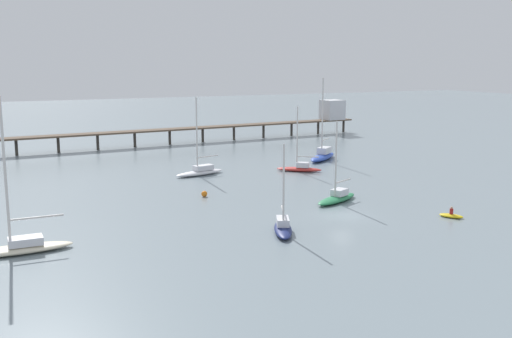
% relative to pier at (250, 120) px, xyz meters
% --- Properties ---
extents(ground_plane, '(400.00, 400.00, 0.00)m').
position_rel_pier_xyz_m(ground_plane, '(-17.08, -59.28, -3.78)').
color(ground_plane, gray).
extents(pier, '(83.32, 8.70, 7.18)m').
position_rel_pier_xyz_m(pier, '(0.00, 0.00, 0.00)').
color(pier, brown).
rests_on(pier, ground_plane).
extents(sailboat_cream, '(8.93, 2.32, 12.89)m').
position_rel_pier_xyz_m(sailboat_cream, '(-47.81, -58.11, -3.08)').
color(sailboat_cream, beige).
rests_on(sailboat_cream, ground_plane).
extents(sailboat_green, '(7.19, 4.79, 9.11)m').
position_rel_pier_xyz_m(sailboat_green, '(-14.13, -53.90, -3.19)').
color(sailboat_green, '#287F4C').
rests_on(sailboat_green, ground_plane).
extents(sailboat_white, '(7.75, 3.62, 10.72)m').
position_rel_pier_xyz_m(sailboat_white, '(-22.46, -32.35, -3.11)').
color(sailboat_white, white).
rests_on(sailboat_white, ground_plane).
extents(sailboat_red, '(6.10, 5.21, 9.25)m').
position_rel_pier_xyz_m(sailboat_red, '(-8.70, -35.83, -3.16)').
color(sailboat_red, red).
rests_on(sailboat_red, ground_plane).
extents(sailboat_blue, '(8.37, 7.42, 12.98)m').
position_rel_pier_xyz_m(sailboat_blue, '(-0.36, -28.55, -2.95)').
color(sailboat_blue, '#2D4CB7').
rests_on(sailboat_blue, ground_plane).
extents(sailboat_navy, '(3.95, 6.15, 8.28)m').
position_rel_pier_xyz_m(sailboat_navy, '(-25.36, -62.12, -3.18)').
color(sailboat_navy, navy).
rests_on(sailboat_navy, ground_plane).
extents(dinghy_yellow, '(2.15, 2.63, 1.14)m').
position_rel_pier_xyz_m(dinghy_yellow, '(-7.50, -64.64, -3.56)').
color(dinghy_yellow, yellow).
rests_on(dinghy_yellow, ground_plane).
extents(mooring_buoy_far, '(0.69, 0.69, 0.69)m').
position_rel_pier_xyz_m(mooring_buoy_far, '(-26.71, -45.17, -3.43)').
color(mooring_buoy_far, orange).
rests_on(mooring_buoy_far, ground_plane).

